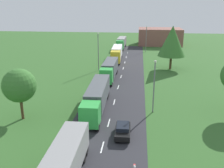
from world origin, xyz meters
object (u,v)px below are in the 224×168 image
at_px(truck_fourth, 117,53).
at_px(truck_fifth, 121,42).
at_px(car_third, 123,130).
at_px(truck_third, 110,69).
at_px(distant_building, 160,37).
at_px(tree_oak, 172,41).
at_px(tree_maple, 19,86).
at_px(lamppost_second, 154,84).
at_px(lamppost_fourth, 146,38).
at_px(truck_second, 97,97).
at_px(lamppost_third, 98,50).

height_order(truck_fourth, truck_fifth, truck_fourth).
xyz_separation_m(truck_fourth, car_third, (4.53, -42.37, -1.35)).
xyz_separation_m(truck_third, distant_building, (13.80, 48.22, 0.97)).
bearing_deg(tree_oak, tree_maple, -127.50).
xyz_separation_m(truck_fifth, lamppost_second, (8.61, -54.36, 2.25)).
relative_size(tree_oak, distant_building, 0.64).
bearing_deg(lamppost_second, lamppost_fourth, 90.16).
bearing_deg(truck_third, truck_fourth, 90.32).
xyz_separation_m(lamppost_fourth, tree_oak, (5.56, -22.50, 2.21)).
distance_m(truck_second, truck_fifth, 54.49).
bearing_deg(distant_building, truck_fifth, -143.30).
bearing_deg(car_third, truck_fourth, 96.10).
xyz_separation_m(truck_second, tree_oak, (13.76, 26.66, 4.66)).
bearing_deg(car_third, truck_fifth, 94.30).
bearing_deg(truck_fifth, tree_oak, -63.25).
xyz_separation_m(truck_fifth, lamppost_third, (-3.26, -30.87, 2.78)).
bearing_deg(lamppost_fourth, truck_third, -104.25).
height_order(lamppost_third, tree_maple, lamppost_third).
height_order(truck_second, car_third, truck_second).
distance_m(truck_fourth, lamppost_fourth, 16.72).
distance_m(lamppost_third, lamppost_fourth, 28.11).
height_order(lamppost_third, distant_building, lamppost_third).
xyz_separation_m(car_third, distant_building, (9.37, 72.44, 2.28)).
distance_m(truck_fifth, tree_oak, 31.51).
bearing_deg(tree_oak, car_third, -105.34).
relative_size(truck_third, lamppost_third, 1.31).
xyz_separation_m(truck_third, lamppost_fourth, (8.24, 32.44, 2.48)).
height_order(truck_fourth, lamppost_third, lamppost_third).
xyz_separation_m(lamppost_second, distant_building, (5.42, 64.81, -1.31)).
relative_size(truck_second, tree_oak, 1.37).
distance_m(lamppost_second, tree_maple, 18.65).
distance_m(car_third, distant_building, 73.08).
bearing_deg(car_third, lamppost_third, 104.29).
height_order(truck_fourth, lamppost_fourth, lamppost_fourth).
xyz_separation_m(truck_second, distant_building, (13.76, 64.95, 0.94)).
relative_size(car_third, tree_oak, 0.39).
bearing_deg(car_third, tree_maple, 166.47).
relative_size(truck_fifth, tree_maple, 1.67).
height_order(truck_second, distant_building, distant_building).
bearing_deg(truck_second, distant_building, 78.04).
xyz_separation_m(tree_maple, distant_building, (23.58, 69.02, -1.77)).
distance_m(car_third, lamppost_fourth, 56.91).
xyz_separation_m(tree_oak, distant_building, (0.00, 38.29, -3.72)).
xyz_separation_m(car_third, lamppost_second, (3.94, 7.62, 3.59)).
bearing_deg(lamppost_third, tree_oak, 9.96).
height_order(truck_second, truck_fourth, truck_fourth).
height_order(truck_second, lamppost_fourth, lamppost_fourth).
bearing_deg(lamppost_fourth, car_third, -93.85).
bearing_deg(truck_third, lamppost_third, 116.88).
xyz_separation_m(truck_fifth, tree_oak, (14.03, -27.83, 4.66)).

